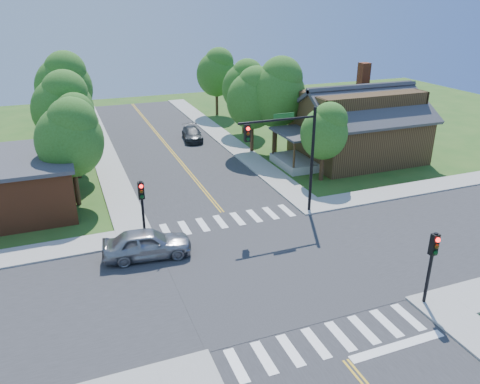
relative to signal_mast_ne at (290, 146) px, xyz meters
name	(u,v)px	position (x,y,z in m)	size (l,w,h in m)	color
ground	(268,268)	(-3.91, -5.59, -4.85)	(100.00, 100.00, 0.00)	#29571B
road_ns	(268,268)	(-3.91, -5.59, -4.83)	(10.00, 90.00, 0.04)	#2D2D30
road_ew	(268,268)	(-3.91, -5.59, -4.83)	(90.00, 10.00, 0.04)	#2D2D30
intersection_patch	(268,268)	(-3.91, -5.59, -4.85)	(10.20, 10.20, 0.06)	#2D2D30
sidewalk_ne	(351,151)	(11.90, 10.23, -4.78)	(40.00, 40.00, 0.14)	#9E9B93
crosswalk_north	(229,220)	(-3.91, 0.61, -4.80)	(8.85, 2.00, 0.01)	white
crosswalk_south	(328,339)	(-3.91, -11.79, -4.80)	(8.85, 2.00, 0.01)	white
centerline	(268,267)	(-3.91, -5.59, -4.80)	(0.30, 90.00, 0.01)	gold
stop_bar	(397,347)	(-1.41, -13.19, -4.85)	(4.60, 0.45, 0.09)	white
signal_mast_ne	(290,146)	(0.00, 0.00, 0.00)	(5.30, 0.42, 7.20)	black
signal_pole_se	(432,255)	(1.69, -11.21, -2.19)	(0.34, 0.42, 3.80)	black
signal_pole_nw	(142,199)	(-9.51, -0.01, -2.19)	(0.34, 0.42, 3.80)	black
house_ne	(358,122)	(11.19, 8.65, -1.52)	(13.05, 8.80, 7.11)	#332011
tree_e_a	(326,130)	(5.57, 4.86, -0.74)	(3.70, 3.51, 6.29)	#382314
tree_e_b	(278,91)	(5.15, 12.61, 0.96)	(5.22, 4.95, 8.87)	#382314
tree_e_c	(245,85)	(5.06, 20.33, 0.25)	(4.58, 4.35, 7.79)	#382314
tree_e_d	(217,71)	(5.01, 29.18, 0.47)	(4.77, 4.54, 8.12)	#382314
tree_w_a	(70,136)	(-12.83, 6.88, 0.14)	(4.48, 4.25, 7.61)	#382314
tree_w_b	(64,106)	(-12.92, 14.69, 0.61)	(4.91, 4.66, 8.34)	#382314
tree_w_c	(64,84)	(-12.51, 22.64, 1.06)	(5.30, 5.04, 9.02)	#382314
tree_w_d	(59,88)	(-13.01, 31.02, -0.69)	(3.74, 3.55, 6.35)	#382314
tree_house	(253,97)	(3.21, 13.63, 0.38)	(4.70, 4.46, 7.99)	#382314
tree_bldg	(73,123)	(-12.42, 12.42, -0.33)	(4.06, 3.86, 6.90)	#382314
car_silver	(147,244)	(-9.75, -2.09, -4.02)	(5.08, 2.52, 1.66)	#9E9FA5
car_dgrey	(192,134)	(-1.04, 19.47, -4.21)	(2.41, 4.64, 1.28)	#2F3234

